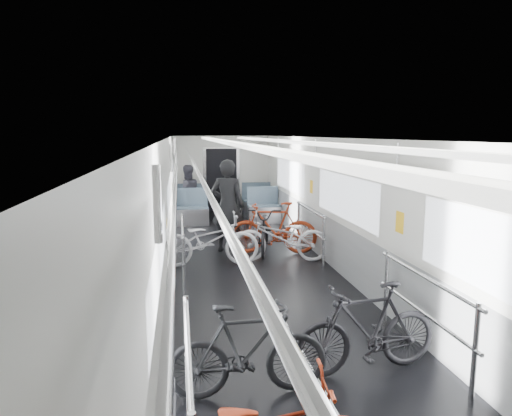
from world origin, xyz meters
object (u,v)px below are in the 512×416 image
at_px(bike_left_mid, 248,350).
at_px(bike_aisle, 265,228).
at_px(bike_right_far, 273,228).
at_px(person_seated, 187,193).
at_px(bike_left_far, 209,240).
at_px(person_standing, 228,206).
at_px(bike_right_near, 367,328).
at_px(bike_right_mid, 282,237).

distance_m(bike_left_mid, bike_aisle, 5.44).
distance_m(bike_right_far, person_seated, 4.19).
relative_size(bike_left_far, bike_right_far, 1.04).
distance_m(bike_left_mid, bike_right_far, 5.24).
relative_size(bike_left_mid, person_standing, 0.79).
distance_m(bike_right_near, bike_right_far, 4.84).
bearing_deg(bike_left_mid, bike_right_near, -79.86).
distance_m(bike_right_mid, person_seated, 4.76).
bearing_deg(bike_aisle, bike_right_far, -50.62).
bearing_deg(bike_left_mid, person_standing, -4.08).
bearing_deg(bike_right_far, person_standing, -99.02).
bearing_deg(bike_right_mid, bike_left_mid, -6.74).
height_order(bike_aisle, person_seated, person_seated).
bearing_deg(bike_aisle, bike_left_far, -131.31).
bearing_deg(bike_right_far, bike_right_mid, 15.33).
bearing_deg(bike_right_mid, bike_aisle, -159.45).
height_order(bike_right_mid, bike_aisle, bike_aisle).
bearing_deg(bike_right_near, bike_left_mid, -85.97).
bearing_deg(bike_right_mid, person_seated, -148.83).
bearing_deg(bike_left_far, bike_left_mid, -178.57).
distance_m(bike_left_far, bike_right_mid, 1.42).
xyz_separation_m(bike_left_mid, person_seated, (-0.39, 8.89, 0.34)).
bearing_deg(person_seated, bike_right_far, 98.77).
height_order(bike_aisle, person_standing, person_standing).
bearing_deg(person_standing, bike_right_near, 119.69).
height_order(bike_right_mid, bike_right_far, bike_right_far).
relative_size(bike_left_far, bike_right_mid, 1.03).
bearing_deg(bike_left_far, person_standing, -24.74).
bearing_deg(bike_right_far, person_seated, -144.62).
height_order(bike_right_near, bike_aisle, bike_aisle).
distance_m(bike_aisle, person_seated, 3.92).
relative_size(bike_right_far, person_seated, 1.13).
bearing_deg(person_seated, bike_left_far, 78.90).
xyz_separation_m(bike_aisle, person_seated, (-1.57, 3.58, 0.31)).
relative_size(bike_right_near, bike_aisle, 0.86).
relative_size(person_standing, person_seated, 1.22).
xyz_separation_m(bike_left_mid, bike_right_near, (1.29, 0.23, 0.02)).
bearing_deg(bike_right_mid, bike_right_far, -166.39).
distance_m(bike_right_mid, bike_aisle, 0.86).
distance_m(person_standing, person_seated, 3.57).
height_order(bike_left_mid, person_standing, person_standing).
bearing_deg(person_standing, bike_right_mid, 155.04).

